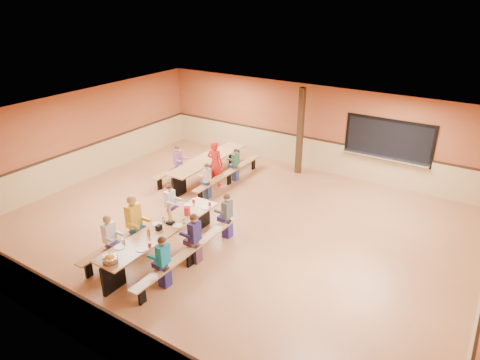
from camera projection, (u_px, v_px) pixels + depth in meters
The scene contains 23 objects.
ground at pixel (234, 227), 11.65m from camera, with size 12.00×12.00×0.00m, color #9A5F3A.
room_envelope at pixel (233, 205), 11.37m from camera, with size 12.04×10.04×3.02m.
kitchen_pass_through at pixel (388, 142), 13.55m from camera, with size 2.78×0.28×1.38m.
structural_post at pixel (300, 132), 14.50m from camera, with size 0.18×0.18×3.00m, color black.
cafeteria_table_main at pixel (162, 236), 10.22m from camera, with size 1.91×3.70×0.74m.
cafeteria_table_second at pixel (209, 164), 14.40m from camera, with size 1.91×3.70×0.74m.
seated_child_white_left at pixel (110, 240), 9.92m from camera, with size 0.38×0.31×1.23m, color white, non-canonical shape.
seated_adult_yellow at pixel (134, 222), 10.48m from camera, with size 0.47×0.38×1.42m, color gold, non-canonical shape.
seated_child_grey_left at pixel (170, 205), 11.54m from camera, with size 0.36×0.30×1.20m, color silver, non-canonical shape.
seated_child_teal_right at pixel (164, 262), 9.12m from camera, with size 0.37×0.30×1.22m, color #1179A1, non-canonical shape.
seated_child_navy_right at pixel (195, 239), 9.94m from camera, with size 0.39×0.32×1.26m, color #231C4F, non-canonical shape.
seated_child_char_right at pixel (227, 216), 10.96m from camera, with size 0.37×0.30×1.21m, color #42464B, non-canonical shape.
seated_child_purple_sec at pixel (178, 163), 14.30m from camera, with size 0.36×0.30×1.20m, color #845181, non-canonical shape.
seated_child_green_sec at pixel (236, 165), 14.27m from camera, with size 0.32×0.26×1.11m, color #336D50, non-canonical shape.
seated_child_tan_sec at pixel (207, 181), 13.06m from camera, with size 0.32×0.27×1.12m, color #C4AB9A, non-canonical shape.
standing_woman at pixel (215, 163), 13.85m from camera, with size 0.55×0.36×1.52m, color red.
punch_pitcher at pixel (187, 211), 10.71m from camera, with size 0.16×0.16×0.22m, color red.
chip_bowl at pixel (110, 259), 8.87m from camera, with size 0.32×0.32×0.15m, color #FFA528, non-canonical shape.
napkin_dispenser at pixel (159, 227), 10.06m from camera, with size 0.10×0.14×0.13m, color black.
condiment_mustard at pixel (148, 232), 9.82m from camera, with size 0.06×0.06×0.17m, color yellow.
condiment_ketchup at pixel (149, 232), 9.83m from camera, with size 0.06×0.06×0.17m, color #B2140F.
table_paddle at pixel (170, 219), 10.29m from camera, with size 0.16×0.16×0.56m.
place_settings at pixel (161, 227), 10.11m from camera, with size 0.65×3.30×0.11m, color beige, non-canonical shape.
Camera 1 is at (5.63, -8.38, 5.96)m, focal length 32.00 mm.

